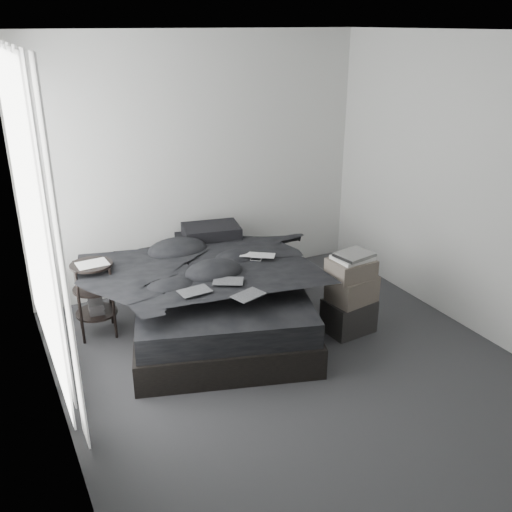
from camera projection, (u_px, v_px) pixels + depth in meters
name	position (u px, v px, depth m)	size (l,w,h in m)	color
floor	(300.00, 375.00, 4.63)	(3.60, 4.20, 0.01)	#323234
ceiling	(312.00, 31.00, 3.64)	(3.60, 4.20, 0.01)	white
wall_back	(199.00, 164.00, 5.87)	(3.60, 0.01, 2.60)	silver
wall_left	(47.00, 268.00, 3.39)	(0.01, 4.20, 2.60)	silver
wall_right	(485.00, 192.00, 4.88)	(0.01, 4.20, 2.60)	silver
window_left	(30.00, 217.00, 4.12)	(0.02, 2.00, 2.30)	white
curtain_left	(39.00, 225.00, 4.16)	(0.06, 2.12, 2.48)	white
bed	(219.00, 314.00, 5.31)	(1.51, 1.99, 0.27)	black
mattress	(218.00, 291.00, 5.21)	(1.45, 1.94, 0.21)	black
duvet	(218.00, 270.00, 5.08)	(1.47, 1.70, 0.23)	black
pillow_lower	(205.00, 243.00, 5.84)	(0.60, 0.41, 0.14)	black
pillow_upper	(211.00, 231.00, 5.79)	(0.56, 0.39, 0.13)	black
laptop	(257.00, 251.00, 5.18)	(0.32, 0.21, 0.03)	silver
comic_a	(194.00, 283.00, 4.56)	(0.25, 0.16, 0.01)	black
comic_b	(228.00, 273.00, 4.74)	(0.25, 0.16, 0.01)	black
comic_c	(248.00, 286.00, 4.49)	(0.25, 0.16, 0.01)	black
side_stand	(95.00, 300.00, 5.12)	(0.37, 0.37, 0.68)	black
papers	(92.00, 264.00, 4.99)	(0.26, 0.20, 0.01)	white
floor_books	(158.00, 338.00, 5.01)	(0.16, 0.23, 0.16)	black
box_lower	(349.00, 315.00, 5.24)	(0.42, 0.33, 0.31)	black
box_mid	(352.00, 289.00, 5.13)	(0.39, 0.31, 0.24)	#62584D
box_upper	(351.00, 268.00, 5.05)	(0.38, 0.30, 0.16)	#62584D
art_book_white	(353.00, 258.00, 5.02)	(0.32, 0.26, 0.03)	silver
art_book_snake	(354.00, 255.00, 5.01)	(0.31, 0.25, 0.03)	silver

